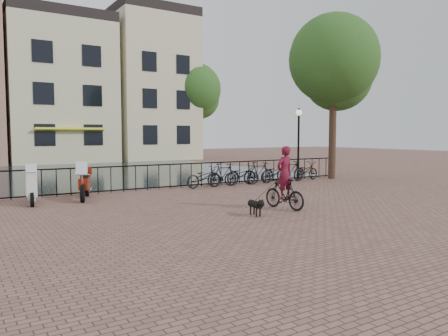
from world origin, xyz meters
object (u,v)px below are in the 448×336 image
motorcycle (85,179)px  scooter (31,183)px  lamp_post (299,132)px  dog (255,207)px  cyclist (284,181)px

motorcycle → scooter: size_ratio=1.31×
lamp_post → scooter: (-12.25, -0.95, -1.69)m
dog → cyclist: bearing=22.9°
lamp_post → dog: 9.97m
scooter → dog: bearing=-41.6°
motorcycle → dog: bearing=-40.0°
dog → scooter: size_ratio=0.51×
cyclist → dog: cyclist is taller
motorcycle → scooter: 1.75m
dog → scooter: scooter is taller
cyclist → dog: 1.54m
cyclist → motorcycle: cyclist is taller
cyclist → scooter: 8.08m
lamp_post → scooter: bearing=-175.6°
dog → motorcycle: motorcycle is taller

